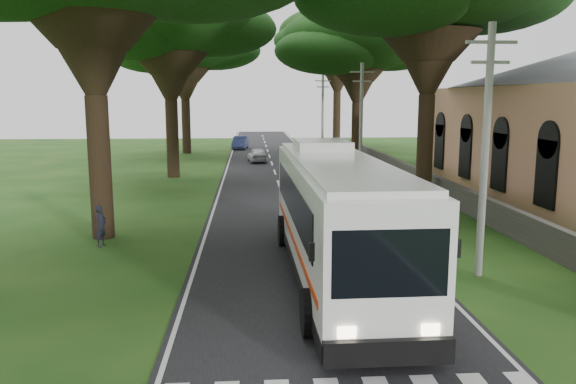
{
  "coord_description": "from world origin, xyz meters",
  "views": [
    {
      "loc": [
        -1.88,
        -11.15,
        5.73
      ],
      "look_at": [
        -0.47,
        9.76,
        2.2
      ],
      "focal_mm": 35.0,
      "sensor_mm": 36.0,
      "label": 1
    }
  ],
  "objects_px": {
    "pole_near": "(485,148)",
    "distant_car_a": "(257,155)",
    "pole_mid": "(361,121)",
    "pedestrian": "(101,226)",
    "pole_far": "(323,113)",
    "distant_car_b": "(240,143)",
    "coach_bus": "(336,214)"
  },
  "relations": [
    {
      "from": "distant_car_b",
      "to": "pole_far",
      "type": "bearing_deg",
      "value": -31.25
    },
    {
      "from": "pedestrian",
      "to": "pole_near",
      "type": "bearing_deg",
      "value": -89.59
    },
    {
      "from": "pole_near",
      "to": "pedestrian",
      "type": "relative_size",
      "value": 4.91
    },
    {
      "from": "distant_car_a",
      "to": "pedestrian",
      "type": "distance_m",
      "value": 29.33
    },
    {
      "from": "coach_bus",
      "to": "pedestrian",
      "type": "xyz_separation_m",
      "value": [
        -8.5,
        4.44,
        -1.26
      ]
    },
    {
      "from": "pole_near",
      "to": "distant_car_a",
      "type": "height_order",
      "value": "pole_near"
    },
    {
      "from": "pole_mid",
      "to": "distant_car_a",
      "type": "xyz_separation_m",
      "value": [
        -6.77,
        13.15,
        -3.51
      ]
    },
    {
      "from": "distant_car_a",
      "to": "pole_mid",
      "type": "bearing_deg",
      "value": 110.36
    },
    {
      "from": "pole_near",
      "to": "coach_bus",
      "type": "relative_size",
      "value": 0.61
    },
    {
      "from": "pole_mid",
      "to": "pedestrian",
      "type": "distance_m",
      "value": 20.61
    },
    {
      "from": "pole_far",
      "to": "coach_bus",
      "type": "distance_m",
      "value": 40.24
    },
    {
      "from": "pole_near",
      "to": "pedestrian",
      "type": "distance_m",
      "value": 14.36
    },
    {
      "from": "pole_mid",
      "to": "pole_far",
      "type": "bearing_deg",
      "value": 90.0
    },
    {
      "from": "pole_near",
      "to": "distant_car_b",
      "type": "bearing_deg",
      "value": 100.39
    },
    {
      "from": "distant_car_b",
      "to": "coach_bus",
      "type": "bearing_deg",
      "value": -79.81
    },
    {
      "from": "pole_mid",
      "to": "distant_car_a",
      "type": "relative_size",
      "value": 2.14
    },
    {
      "from": "pole_near",
      "to": "distant_car_a",
      "type": "relative_size",
      "value": 2.14
    },
    {
      "from": "distant_car_b",
      "to": "pedestrian",
      "type": "distance_m",
      "value": 42.08
    },
    {
      "from": "pole_near",
      "to": "pole_far",
      "type": "distance_m",
      "value": 40.0
    },
    {
      "from": "coach_bus",
      "to": "pole_near",
      "type": "bearing_deg",
      "value": -2.04
    },
    {
      "from": "pole_near",
      "to": "distant_car_a",
      "type": "distance_m",
      "value": 34.01
    },
    {
      "from": "pole_near",
      "to": "distant_car_a",
      "type": "bearing_deg",
      "value": 101.55
    },
    {
      "from": "distant_car_b",
      "to": "pedestrian",
      "type": "xyz_separation_m",
      "value": [
        -4.7,
        -41.82,
        0.08
      ]
    },
    {
      "from": "distant_car_b",
      "to": "pedestrian",
      "type": "bearing_deg",
      "value": -90.92
    },
    {
      "from": "distant_car_b",
      "to": "pedestrian",
      "type": "height_order",
      "value": "pedestrian"
    },
    {
      "from": "pole_near",
      "to": "distant_car_b",
      "type": "relative_size",
      "value": 1.86
    },
    {
      "from": "pole_near",
      "to": "coach_bus",
      "type": "bearing_deg",
      "value": 178.84
    },
    {
      "from": "pole_far",
      "to": "distant_car_b",
      "type": "bearing_deg",
      "value": 143.25
    },
    {
      "from": "pole_near",
      "to": "pole_mid",
      "type": "height_order",
      "value": "same"
    },
    {
      "from": "distant_car_a",
      "to": "pole_far",
      "type": "bearing_deg",
      "value": -141.54
    },
    {
      "from": "pole_near",
      "to": "pedestrian",
      "type": "height_order",
      "value": "pole_near"
    },
    {
      "from": "pole_near",
      "to": "distant_car_b",
      "type": "height_order",
      "value": "pole_near"
    }
  ]
}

